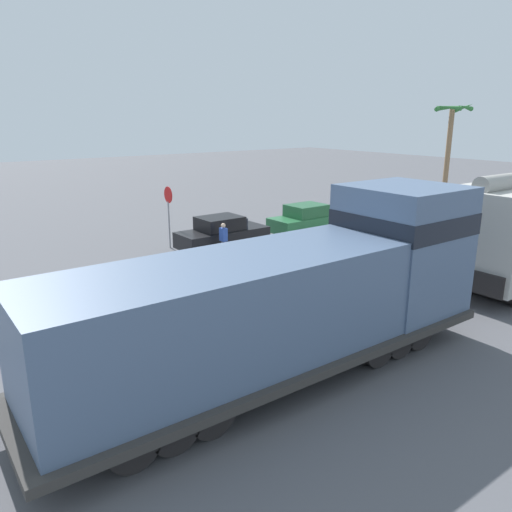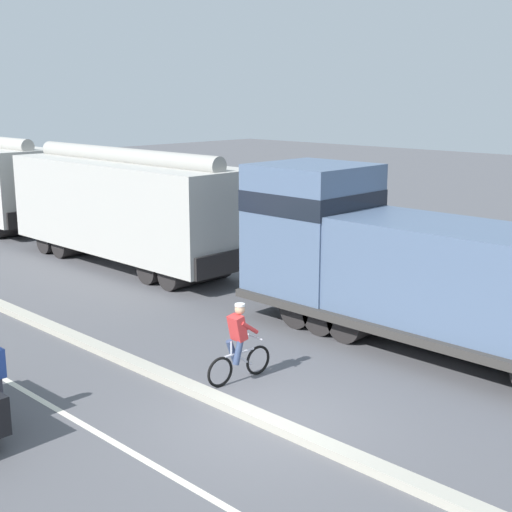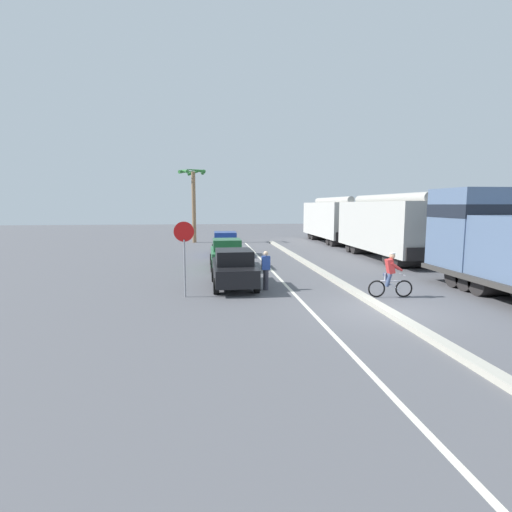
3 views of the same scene
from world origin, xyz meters
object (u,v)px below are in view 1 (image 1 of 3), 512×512
(parked_car_blue, at_px, (384,208))
(pedestrian_by_cars, at_px, (224,241))
(stop_sign, at_px, (169,205))
(parked_car_black, at_px, (222,234))
(locomotive, at_px, (303,299))
(parked_car_green, at_px, (308,220))
(palm_tree_near, at_px, (450,131))
(cyclist, at_px, (249,276))

(parked_car_blue, relative_size, pedestrian_by_cars, 2.60)
(parked_car_blue, relative_size, stop_sign, 1.46)
(parked_car_black, relative_size, parked_car_blue, 1.00)
(locomotive, bearing_deg, parked_car_black, 157.41)
(locomotive, distance_m, parked_car_blue, 18.55)
(parked_car_green, bearing_deg, stop_sign, -105.38)
(stop_sign, distance_m, palm_tree_near, 22.52)
(parked_car_black, distance_m, parked_car_blue, 11.08)
(stop_sign, bearing_deg, locomotive, -12.25)
(cyclist, distance_m, pedestrian_by_cars, 4.87)
(locomotive, distance_m, stop_sign, 12.64)
(parked_car_black, bearing_deg, cyclist, -24.33)
(pedestrian_by_cars, bearing_deg, parked_car_green, 102.59)
(locomotive, relative_size, parked_car_black, 2.75)
(parked_car_black, bearing_deg, parked_car_blue, 89.57)
(locomotive, height_order, palm_tree_near, palm_tree_near)
(stop_sign, bearing_deg, palm_tree_near, 91.08)
(stop_sign, bearing_deg, parked_car_blue, 80.84)
(locomotive, xyz_separation_m, parked_car_blue, (-10.30, 15.40, -0.98))
(parked_car_black, xyz_separation_m, palm_tree_near, (-2.39, 20.68, 4.15))
(locomotive, xyz_separation_m, palm_tree_near, (-12.77, 25.00, 3.17))
(parked_car_black, height_order, parked_car_green, same)
(locomotive, xyz_separation_m, parked_car_black, (-10.38, 4.32, -0.98))
(parked_car_black, distance_m, cyclist, 6.34)
(parked_car_green, relative_size, palm_tree_near, 0.61)
(parked_car_green, xyz_separation_m, cyclist, (5.84, -7.88, 0.00))
(parked_car_blue, xyz_separation_m, pedestrian_by_cars, (1.19, -11.83, 0.03))
(parked_car_black, relative_size, palm_tree_near, 0.61)
(locomotive, xyz_separation_m, pedestrian_by_cars, (-9.10, 3.57, -0.95))
(parked_car_blue, height_order, pedestrian_by_cars, same)
(parked_car_green, distance_m, parked_car_blue, 5.82)
(parked_car_black, height_order, pedestrian_by_cars, same)
(cyclist, distance_m, palm_tree_near, 25.03)
(locomotive, xyz_separation_m, stop_sign, (-12.35, 2.68, 0.23))
(locomotive, relative_size, palm_tree_near, 1.68)
(pedestrian_by_cars, bearing_deg, parked_car_black, 149.69)
(parked_car_black, height_order, parked_car_blue, same)
(palm_tree_near, bearing_deg, parked_car_black, -83.41)
(pedestrian_by_cars, bearing_deg, palm_tree_near, 99.71)
(parked_car_blue, bearing_deg, stop_sign, -99.16)
(parked_car_green, xyz_separation_m, parked_car_blue, (0.15, 5.82, 0.00))
(stop_sign, bearing_deg, parked_car_black, 39.81)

